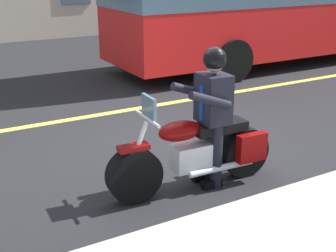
# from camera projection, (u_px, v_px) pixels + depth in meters

# --- Properties ---
(ground_plane) EXTENTS (80.00, 80.00, 0.00)m
(ground_plane) POSITION_uv_depth(u_px,v_px,m) (180.00, 146.00, 7.00)
(ground_plane) COLOR black
(lane_center_stripe) EXTENTS (60.00, 0.16, 0.01)m
(lane_center_stripe) POSITION_uv_depth(u_px,v_px,m) (126.00, 110.00, 8.64)
(lane_center_stripe) COLOR #E5DB4C
(lane_center_stripe) RESTS_ON ground_plane
(motorcycle_main) EXTENTS (2.22, 0.65, 1.26)m
(motorcycle_main) POSITION_uv_depth(u_px,v_px,m) (198.00, 153.00, 5.61)
(motorcycle_main) COLOR black
(motorcycle_main) RESTS_ON ground_plane
(rider_main) EXTENTS (0.64, 0.56, 1.74)m
(rider_main) POSITION_uv_depth(u_px,v_px,m) (212.00, 105.00, 5.49)
(rider_main) COLOR black
(rider_main) RESTS_ON ground_plane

